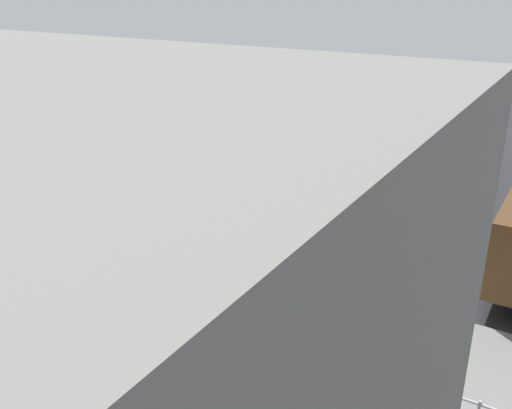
% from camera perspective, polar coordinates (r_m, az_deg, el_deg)
% --- Properties ---
extents(ground_plane, '(60.00, 60.00, 0.00)m').
position_cam_1_polar(ground_plane, '(14.14, 8.88, -2.69)').
color(ground_plane, black).
extents(kerb_strip, '(24.00, 3.20, 0.04)m').
position_cam_1_polar(kerb_strip, '(10.78, 0.17, -10.60)').
color(kerb_strip, slate).
rests_on(kerb_strip, ground).
extents(moving_hatchback, '(3.97, 1.87, 2.06)m').
position_cam_1_polar(moving_hatchback, '(13.45, 8.00, 0.81)').
color(moving_hatchback, blue).
rests_on(moving_hatchback, ground).
extents(fire_hydrant, '(0.42, 0.31, 0.80)m').
position_cam_1_polar(fire_hydrant, '(14.01, -9.12, -1.15)').
color(fire_hydrant, red).
rests_on(fire_hydrant, ground).
extents(pedestrian, '(0.26, 0.57, 1.22)m').
position_cam_1_polar(pedestrian, '(14.29, -11.34, 0.38)').
color(pedestrian, silver).
rests_on(pedestrian, ground).
extents(metal_railing, '(10.44, 0.04, 1.05)m').
position_cam_1_polar(metal_railing, '(8.50, 3.25, -14.76)').
color(metal_railing, '#B7BABF').
rests_on(metal_railing, ground).
extents(sign_post, '(0.07, 0.44, 2.40)m').
position_cam_1_polar(sign_post, '(12.73, -13.21, 1.85)').
color(sign_post, '#4C4C51').
rests_on(sign_post, ground).
extents(puddle_patch, '(4.25, 4.25, 0.01)m').
position_cam_1_polar(puddle_patch, '(14.33, 5.44, -2.16)').
color(puddle_patch, black).
rests_on(puddle_patch, ground).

